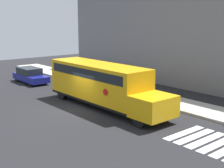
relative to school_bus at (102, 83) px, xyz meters
The scene contains 6 objects.
ground_plane 2.58m from the school_bus, 106.09° to the right, with size 60.00×60.00×0.00m, color black.
sidewalk_strip 5.04m from the school_bus, 96.25° to the left, with size 44.00×3.00×0.15m.
building_backdrop 11.55m from the school_bus, 92.63° to the left, with size 32.00×4.00×9.06m.
crosswalk_stripes 9.18m from the school_bus, ahead, with size 4.00×3.20×0.01m.
school_bus is the anchor object (origin of this frame).
parked_car 11.64m from the school_bus, behind, with size 4.75×1.80×1.49m.
Camera 1 is at (17.87, -11.86, 6.32)m, focal length 50.00 mm.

